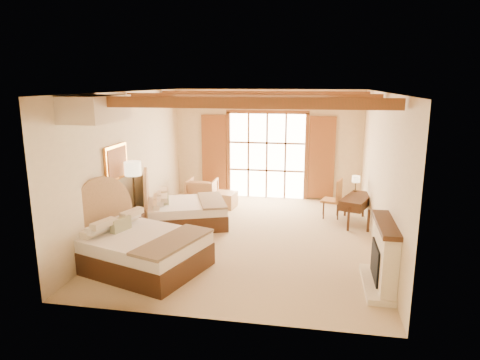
% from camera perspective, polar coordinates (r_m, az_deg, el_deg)
% --- Properties ---
extents(floor, '(7.00, 7.00, 0.00)m').
position_cam_1_polar(floor, '(9.73, 1.13, -7.54)').
color(floor, '#CCB486').
rests_on(floor, ground).
extents(wall_back, '(5.50, 0.00, 5.50)m').
position_cam_1_polar(wall_back, '(12.71, 3.64, 4.77)').
color(wall_back, beige).
rests_on(wall_back, ground).
extents(wall_left, '(0.00, 7.00, 7.00)m').
position_cam_1_polar(wall_left, '(10.08, -14.47, 2.22)').
color(wall_left, beige).
rests_on(wall_left, ground).
extents(wall_right, '(0.00, 7.00, 7.00)m').
position_cam_1_polar(wall_right, '(9.28, 18.21, 1.07)').
color(wall_right, beige).
rests_on(wall_right, ground).
extents(ceiling, '(7.00, 7.00, 0.00)m').
position_cam_1_polar(ceiling, '(9.11, 1.22, 11.66)').
color(ceiling, '#BA713A').
rests_on(ceiling, ground).
extents(ceiling_beams, '(5.39, 4.60, 0.18)m').
position_cam_1_polar(ceiling_beams, '(9.12, 1.22, 10.90)').
color(ceiling_beams, brown).
rests_on(ceiling_beams, ceiling).
extents(french_doors, '(3.95, 0.08, 2.60)m').
position_cam_1_polar(french_doors, '(12.70, 3.59, 3.17)').
color(french_doors, white).
rests_on(french_doors, ground).
extents(fireplace, '(0.46, 1.40, 1.16)m').
position_cam_1_polar(fireplace, '(7.67, 18.50, -9.94)').
color(fireplace, beige).
rests_on(fireplace, ground).
extents(painting, '(0.06, 0.95, 0.75)m').
position_cam_1_polar(painting, '(9.37, -16.14, 2.26)').
color(painting, orange).
rests_on(painting, wall_left).
extents(canopy_valance, '(0.70, 1.40, 0.45)m').
position_cam_1_polar(canopy_valance, '(7.98, -18.66, 9.01)').
color(canopy_valance, beige).
rests_on(canopy_valance, ceiling).
extents(bed_near, '(2.65, 2.23, 1.43)m').
position_cam_1_polar(bed_near, '(8.28, -13.95, -8.50)').
color(bed_near, '#3F1F14').
rests_on(bed_near, floor).
extents(bed_far, '(2.39, 2.02, 1.26)m').
position_cam_1_polar(bed_far, '(10.50, -8.05, -3.92)').
color(bed_far, '#3F1F14').
rests_on(bed_far, floor).
extents(nightstand, '(0.66, 0.66, 0.66)m').
position_cam_1_polar(nightstand, '(9.55, -14.30, -6.25)').
color(nightstand, '#3F1F14').
rests_on(nightstand, floor).
extents(floor_lamp, '(0.36, 0.36, 1.71)m').
position_cam_1_polar(floor_lamp, '(9.64, -14.07, 0.87)').
color(floor_lamp, '#312616').
rests_on(floor_lamp, floor).
extents(armchair, '(0.79, 0.81, 0.74)m').
position_cam_1_polar(armchair, '(12.20, -5.07, -1.51)').
color(armchair, tan).
rests_on(armchair, floor).
extents(ottoman, '(0.66, 0.66, 0.42)m').
position_cam_1_polar(ottoman, '(11.87, -2.02, -2.66)').
color(ottoman, tan).
rests_on(ottoman, floor).
extents(desk, '(0.95, 1.37, 0.68)m').
position_cam_1_polar(desk, '(10.87, 15.26, -3.76)').
color(desk, '#3F1F14').
rests_on(desk, floor).
extents(desk_chair, '(0.57, 0.56, 1.01)m').
position_cam_1_polar(desk_chair, '(11.21, 12.13, -3.35)').
color(desk_chair, '#AC7134').
rests_on(desk_chair, floor).
extents(desk_lamp, '(0.20, 0.20, 0.40)m').
position_cam_1_polar(desk_lamp, '(11.24, 15.21, 0.05)').
color(desk_lamp, '#312616').
rests_on(desk_lamp, desk).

